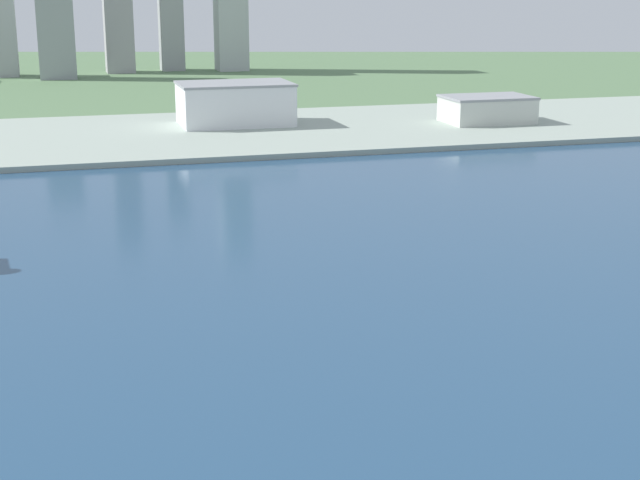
% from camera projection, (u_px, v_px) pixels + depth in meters
% --- Properties ---
extents(ground_plane, '(2400.00, 2400.00, 0.00)m').
position_uv_depth(ground_plane, '(185.00, 245.00, 263.96)').
color(ground_plane, '#54744D').
extents(water_bay, '(840.00, 360.00, 0.15)m').
position_uv_depth(water_bay, '(225.00, 315.00, 208.23)').
color(water_bay, navy).
rests_on(water_bay, ground).
extents(industrial_pier, '(840.00, 140.00, 2.50)m').
position_uv_depth(industrial_pier, '(125.00, 137.00, 440.07)').
color(industrial_pier, '#96A498').
rests_on(industrial_pier, ground).
extents(warehouse_main, '(54.40, 36.27, 20.40)m').
position_uv_depth(warehouse_main, '(235.00, 104.00, 467.93)').
color(warehouse_main, white).
rests_on(warehouse_main, industrial_pier).
extents(warehouse_annex, '(42.43, 29.26, 13.06)m').
position_uv_depth(warehouse_annex, '(487.00, 109.00, 476.25)').
color(warehouse_annex, silver).
rests_on(warehouse_annex, industrial_pier).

